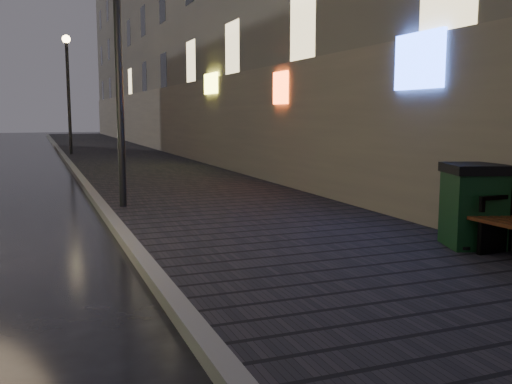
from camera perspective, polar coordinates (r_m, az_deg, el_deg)
ground at (r=5.60m, az=-23.24°, el=-13.23°), size 120.00×120.00×0.00m
sidewalk at (r=26.56m, az=-13.43°, el=3.54°), size 4.60×58.00×0.15m
curb at (r=26.34m, az=-18.61°, el=3.31°), size 0.20×58.00×0.15m
building_near at (r=31.34m, az=-8.85°, el=16.06°), size 1.80×50.00×13.00m
lamp_near at (r=11.46m, az=-13.66°, el=15.30°), size 0.36×0.36×5.28m
lamp_far at (r=27.34m, az=-18.29°, el=10.64°), size 0.36×0.36×5.28m
trash_bin at (r=8.29m, az=20.90°, el=-1.21°), size 0.94×0.94×1.13m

